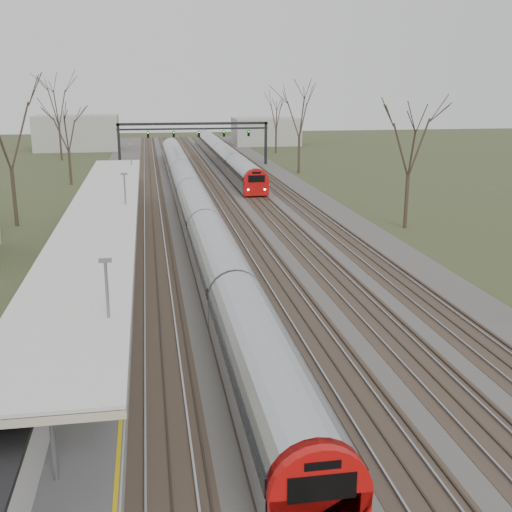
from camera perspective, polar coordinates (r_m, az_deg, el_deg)
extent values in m
cube|color=#474442|center=(62.14, -3.67, 4.62)|extent=(24.00, 160.00, 0.10)
cube|color=#4C3828|center=(61.82, -9.22, 4.44)|extent=(2.60, 160.00, 0.06)
cube|color=gray|center=(61.81, -9.89, 4.47)|extent=(0.07, 160.00, 0.12)
cube|color=gray|center=(61.81, -8.56, 4.53)|extent=(0.07, 160.00, 0.12)
cube|color=#4C3828|center=(61.93, -5.98, 4.57)|extent=(2.60, 160.00, 0.06)
cube|color=gray|center=(61.88, -6.64, 4.61)|extent=(0.07, 160.00, 0.12)
cube|color=gray|center=(61.97, -5.31, 4.66)|extent=(0.07, 160.00, 0.12)
cube|color=#4C3828|center=(62.24, -2.75, 4.69)|extent=(2.60, 160.00, 0.06)
cube|color=gray|center=(62.15, -3.41, 4.73)|extent=(0.07, 160.00, 0.12)
cube|color=gray|center=(62.32, -2.09, 4.77)|extent=(0.07, 160.00, 0.12)
cube|color=#4C3828|center=(62.75, 0.43, 4.79)|extent=(2.60, 160.00, 0.06)
cube|color=gray|center=(62.62, -0.21, 4.83)|extent=(0.07, 160.00, 0.12)
cube|color=gray|center=(62.86, 1.08, 4.87)|extent=(0.07, 160.00, 0.12)
cube|color=#4C3828|center=(63.44, 3.56, 4.87)|extent=(2.60, 160.00, 0.06)
cube|color=gray|center=(63.27, 2.93, 4.92)|extent=(0.07, 160.00, 0.12)
cube|color=gray|center=(63.59, 4.19, 4.95)|extent=(0.07, 160.00, 0.12)
cube|color=#9E9B93|center=(44.71, -12.88, 0.69)|extent=(3.50, 69.00, 1.00)
cylinder|color=slate|center=(18.31, -17.67, -14.56)|extent=(0.14, 0.14, 3.00)
cylinder|color=slate|center=(25.53, -15.33, -5.72)|extent=(0.14, 0.14, 3.00)
cylinder|color=slate|center=(33.11, -14.07, -0.84)|extent=(0.14, 0.14, 3.00)
cylinder|color=slate|center=(40.85, -13.29, 2.20)|extent=(0.14, 0.14, 3.00)
cylinder|color=slate|center=(48.68, -12.76, 4.28)|extent=(0.14, 0.14, 3.00)
cylinder|color=slate|center=(56.55, -12.37, 5.77)|extent=(0.14, 0.14, 3.00)
cube|color=silver|center=(39.56, -13.51, 4.07)|extent=(4.10, 50.00, 0.12)
cube|color=#C2BB97|center=(39.59, -13.49, 3.83)|extent=(4.10, 50.00, 0.25)
cube|color=black|center=(91.24, -12.08, 9.55)|extent=(0.35, 0.35, 6.00)
cube|color=black|center=(92.69, 0.87, 9.96)|extent=(0.35, 0.35, 6.00)
cube|color=black|center=(91.18, -5.60, 11.63)|extent=(21.00, 0.35, 0.35)
cube|color=black|center=(91.22, -5.59, 11.19)|extent=(21.00, 0.25, 0.25)
cube|color=black|center=(90.84, -9.57, 10.60)|extent=(0.32, 0.22, 0.85)
sphere|color=#0CFF19|center=(90.68, -9.58, 10.75)|extent=(0.16, 0.16, 0.16)
cube|color=black|center=(90.92, -7.33, 10.69)|extent=(0.32, 0.22, 0.85)
sphere|color=#0CFF19|center=(90.76, -7.33, 10.84)|extent=(0.16, 0.16, 0.16)
cube|color=black|center=(91.13, -5.09, 10.76)|extent=(0.32, 0.22, 0.85)
sphere|color=#0CFF19|center=(90.97, -5.09, 10.91)|extent=(0.16, 0.16, 0.16)
cube|color=black|center=(91.48, -2.87, 10.81)|extent=(0.32, 0.22, 0.85)
sphere|color=#0CFF19|center=(91.32, -2.86, 10.96)|extent=(0.16, 0.16, 0.16)
cube|color=black|center=(91.95, -0.66, 10.85)|extent=(0.32, 0.22, 0.85)
sphere|color=#0CFF19|center=(91.80, -0.65, 11.00)|extent=(0.16, 0.16, 0.16)
cylinder|color=#2D231C|center=(55.56, -20.69, 4.96)|extent=(0.30, 0.30, 4.95)
cylinder|color=#2D231C|center=(52.69, 13.22, 4.78)|extent=(0.30, 0.30, 4.50)
cube|color=#B8BAC3|center=(58.98, -5.82, 5.04)|extent=(2.55, 90.00, 1.60)
cylinder|color=#B8BAC3|center=(58.87, -5.84, 5.66)|extent=(2.60, 89.70, 2.60)
cube|color=black|center=(58.86, -5.84, 5.76)|extent=(2.62, 89.40, 0.55)
cylinder|color=#BA0B0A|center=(16.68, 5.58, -20.09)|extent=(2.60, 0.60, 2.60)
cube|color=black|center=(16.30, 5.87, -19.76)|extent=(1.70, 0.12, 0.70)
cube|color=black|center=(59.15, -5.80, 4.16)|extent=(1.80, 89.00, 0.35)
cube|color=#B8BAC3|center=(94.63, -3.05, 8.89)|extent=(2.55, 60.00, 1.60)
cylinder|color=#B8BAC3|center=(94.56, -3.06, 9.28)|extent=(2.60, 59.70, 2.60)
cube|color=black|center=(94.55, -3.06, 9.34)|extent=(2.62, 59.40, 0.55)
cube|color=#BA0B0A|center=(65.27, 0.01, 6.05)|extent=(2.55, 0.50, 1.50)
cylinder|color=#BA0B0A|center=(65.22, 0.00, 6.66)|extent=(2.60, 0.60, 2.60)
cube|color=black|center=(64.91, 0.04, 6.89)|extent=(1.70, 0.12, 0.70)
sphere|color=white|center=(64.96, -0.70, 5.91)|extent=(0.22, 0.22, 0.22)
sphere|color=white|center=(65.24, 0.78, 5.95)|extent=(0.22, 0.22, 0.22)
cube|color=black|center=(94.73, -3.04, 8.33)|extent=(1.80, 59.00, 0.35)
imported|color=#2C4357|center=(24.18, -14.65, -8.32)|extent=(0.67, 0.80, 1.87)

